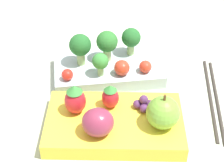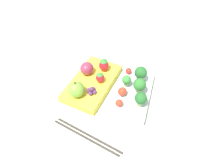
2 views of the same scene
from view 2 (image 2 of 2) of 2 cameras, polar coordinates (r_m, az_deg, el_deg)
ground_plane at (r=0.65m, az=0.24°, el=-2.39°), size 4.00×4.00×0.00m
bento_box_savoury at (r=0.63m, az=6.03°, el=-2.90°), size 0.20×0.13×0.02m
bento_box_fruit at (r=0.66m, az=-5.77°, el=0.13°), size 0.21×0.13×0.03m
broccoli_floret_0 at (r=0.62m, az=8.20°, el=3.07°), size 0.04×0.04×0.06m
broccoli_floret_1 at (r=0.61m, az=4.16°, el=1.11°), size 0.03×0.03×0.04m
broccoli_floret_2 at (r=0.59m, az=7.89°, el=-0.28°), size 0.04×0.04×0.06m
broccoli_floret_3 at (r=0.56m, az=8.23°, el=-4.12°), size 0.03×0.03×0.05m
cherry_tomato_0 at (r=0.60m, az=2.97°, el=-2.18°), size 0.03×0.03×0.03m
cherry_tomato_1 at (r=0.67m, az=4.75°, el=3.73°), size 0.02×0.02×0.02m
cherry_tomato_2 at (r=0.58m, az=2.05°, el=-5.46°), size 0.02×0.02×0.02m
apple at (r=0.60m, az=-10.19°, el=-1.51°), size 0.05×0.05×0.06m
strawberry_0 at (r=0.66m, az=-2.34°, el=5.55°), size 0.03×0.03×0.05m
strawberry_1 at (r=0.63m, az=-3.43°, el=1.92°), size 0.03×0.03×0.04m
plum at (r=0.66m, az=-7.20°, el=4.44°), size 0.05×0.04×0.04m
grape_cluster at (r=0.61m, az=-5.82°, el=-1.91°), size 0.03×0.03×0.02m
chopsticks_pair at (r=0.56m, az=-7.31°, el=-14.44°), size 0.04×0.21×0.01m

